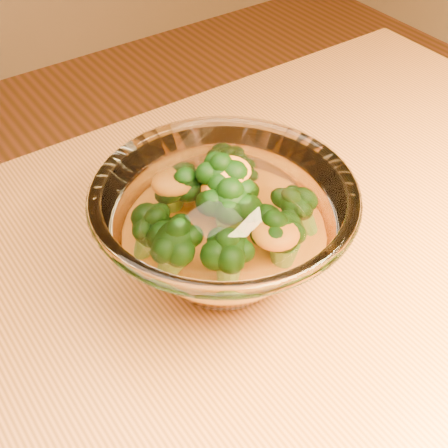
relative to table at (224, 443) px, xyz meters
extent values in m
cube|color=#C1763A|center=(0.00, 0.00, 0.08)|extent=(1.20, 0.80, 0.04)
cylinder|color=brown|center=(0.54, 0.34, -0.30)|extent=(0.06, 0.06, 0.71)
ellipsoid|color=white|center=(0.07, 0.11, 0.11)|extent=(0.11, 0.11, 0.02)
torus|color=white|center=(0.07, 0.11, 0.20)|extent=(0.24, 0.24, 0.01)
ellipsoid|color=orange|center=(0.07, 0.11, 0.13)|extent=(0.14, 0.14, 0.04)
camera|label=1|loc=(-0.17, -0.24, 0.54)|focal=50.00mm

